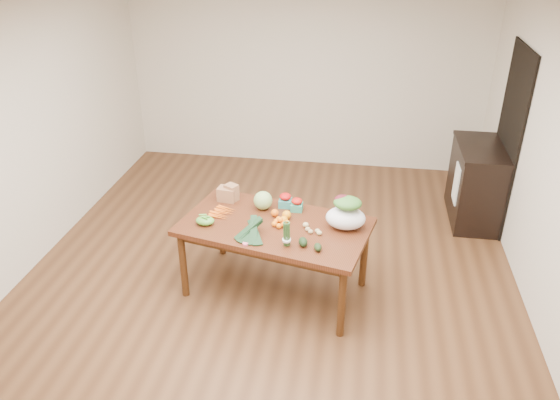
% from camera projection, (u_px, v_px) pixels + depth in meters
% --- Properties ---
extents(floor, '(6.00, 6.00, 0.00)m').
position_uv_depth(floor, '(269.00, 277.00, 5.62)').
color(floor, brown).
rests_on(floor, ground).
extents(ceiling, '(5.00, 6.00, 0.02)m').
position_uv_depth(ceiling, '(266.00, 1.00, 4.36)').
color(ceiling, white).
rests_on(ceiling, room_walls).
extents(room_walls, '(5.02, 6.02, 2.70)m').
position_uv_depth(room_walls, '(268.00, 157.00, 4.99)').
color(room_walls, beige).
rests_on(room_walls, floor).
extents(dining_table, '(1.89, 1.31, 0.75)m').
position_uv_depth(dining_table, '(275.00, 258.00, 5.27)').
color(dining_table, '#542713').
rests_on(dining_table, floor).
extents(doorway_dark, '(0.02, 1.00, 2.10)m').
position_uv_depth(doorway_dark, '(508.00, 140.00, 6.18)').
color(doorway_dark, black).
rests_on(doorway_dark, floor).
extents(cabinet, '(0.52, 1.02, 0.94)m').
position_uv_depth(cabinet, '(475.00, 183.00, 6.50)').
color(cabinet, black).
rests_on(cabinet, floor).
extents(dish_towel, '(0.02, 0.28, 0.45)m').
position_uv_depth(dish_towel, '(456.00, 184.00, 6.31)').
color(dish_towel, white).
rests_on(dish_towel, cabinet).
extents(paper_bag, '(0.28, 0.25, 0.17)m').
position_uv_depth(paper_bag, '(227.00, 193.00, 5.48)').
color(paper_bag, '#975E43').
rests_on(paper_bag, dining_table).
extents(cabbage, '(0.18, 0.18, 0.18)m').
position_uv_depth(cabbage, '(263.00, 200.00, 5.32)').
color(cabbage, '#90BB6C').
rests_on(cabbage, dining_table).
extents(strawberry_basket_a, '(0.14, 0.14, 0.11)m').
position_uv_depth(strawberry_basket_a, '(285.00, 201.00, 5.38)').
color(strawberry_basket_a, red).
rests_on(strawberry_basket_a, dining_table).
extents(strawberry_basket_b, '(0.13, 0.13, 0.10)m').
position_uv_depth(strawberry_basket_b, '(297.00, 206.00, 5.31)').
color(strawberry_basket_b, red).
rests_on(strawberry_basket_b, dining_table).
extents(orange_a, '(0.07, 0.07, 0.07)m').
position_uv_depth(orange_a, '(275.00, 213.00, 5.21)').
color(orange_a, orange).
rests_on(orange_a, dining_table).
extents(orange_b, '(0.08, 0.08, 0.08)m').
position_uv_depth(orange_b, '(287.00, 215.00, 5.17)').
color(orange_b, '#FF9F0F').
rests_on(orange_b, dining_table).
extents(orange_c, '(0.08, 0.08, 0.08)m').
position_uv_depth(orange_c, '(284.00, 220.00, 5.09)').
color(orange_c, orange).
rests_on(orange_c, dining_table).
extents(mandarin_cluster, '(0.21, 0.21, 0.08)m').
position_uv_depth(mandarin_cluster, '(280.00, 221.00, 5.06)').
color(mandarin_cluster, orange).
rests_on(mandarin_cluster, dining_table).
extents(carrots, '(0.27, 0.29, 0.03)m').
position_uv_depth(carrots, '(222.00, 212.00, 5.27)').
color(carrots, orange).
rests_on(carrots, dining_table).
extents(snap_pea_bag, '(0.18, 0.13, 0.08)m').
position_uv_depth(snap_pea_bag, '(205.00, 221.00, 5.07)').
color(snap_pea_bag, '#569A34').
rests_on(snap_pea_bag, dining_table).
extents(kale_bunch, '(0.40, 0.46, 0.16)m').
position_uv_depth(kale_bunch, '(250.00, 232.00, 4.82)').
color(kale_bunch, black).
rests_on(kale_bunch, dining_table).
extents(asparagus_bundle, '(0.10, 0.13, 0.26)m').
position_uv_depth(asparagus_bundle, '(287.00, 234.00, 4.70)').
color(asparagus_bundle, '#3B6D32').
rests_on(asparagus_bundle, dining_table).
extents(potato_a, '(0.05, 0.04, 0.04)m').
position_uv_depth(potato_a, '(308.00, 229.00, 4.97)').
color(potato_a, tan).
rests_on(potato_a, dining_table).
extents(potato_b, '(0.05, 0.04, 0.04)m').
position_uv_depth(potato_b, '(311.00, 232.00, 4.94)').
color(potato_b, tan).
rests_on(potato_b, dining_table).
extents(potato_c, '(0.05, 0.04, 0.04)m').
position_uv_depth(potato_c, '(317.00, 231.00, 4.95)').
color(potato_c, tan).
rests_on(potato_c, dining_table).
extents(potato_d, '(0.06, 0.05, 0.05)m').
position_uv_depth(potato_d, '(306.00, 225.00, 5.04)').
color(potato_d, '#DEC280').
rests_on(potato_d, dining_table).
extents(potato_e, '(0.05, 0.04, 0.04)m').
position_uv_depth(potato_e, '(319.00, 233.00, 4.92)').
color(potato_e, '#D1BD78').
rests_on(potato_e, dining_table).
extents(avocado_a, '(0.11, 0.13, 0.08)m').
position_uv_depth(avocado_a, '(303.00, 242.00, 4.75)').
color(avocado_a, black).
rests_on(avocado_a, dining_table).
extents(avocado_b, '(0.09, 0.11, 0.07)m').
position_uv_depth(avocado_b, '(318.00, 247.00, 4.68)').
color(avocado_b, black).
rests_on(avocado_b, dining_table).
extents(salad_bag, '(0.42, 0.35, 0.28)m').
position_uv_depth(salad_bag, '(346.00, 214.00, 4.97)').
color(salad_bag, white).
rests_on(salad_bag, dining_table).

